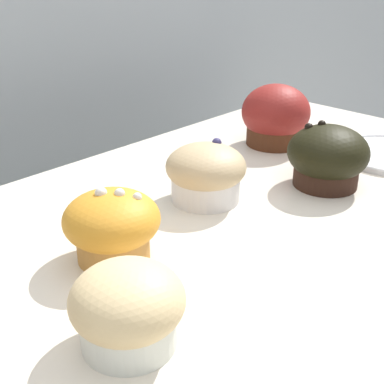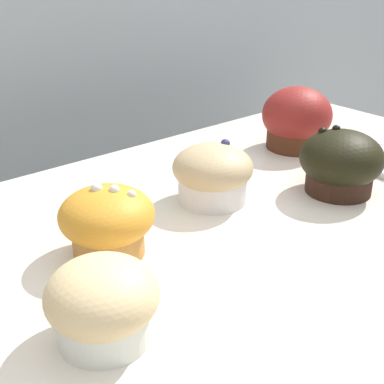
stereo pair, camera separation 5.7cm
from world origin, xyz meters
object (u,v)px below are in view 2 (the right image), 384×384
(muffin_front_center, at_px, (341,163))
(muffin_back_right, at_px, (213,173))
(muffin_back_center, at_px, (103,302))
(muffin_front_right, at_px, (107,221))
(muffin_front_left, at_px, (297,120))

(muffin_front_center, relative_size, muffin_back_right, 1.07)
(muffin_front_center, xyz_separation_m, muffin_back_center, (-0.37, -0.05, -0.00))
(muffin_front_center, distance_m, muffin_front_right, 0.31)
(muffin_front_left, relative_size, muffin_front_right, 1.10)
(muffin_front_left, bearing_deg, muffin_front_center, -120.21)
(muffin_back_center, bearing_deg, muffin_front_center, 7.81)
(muffin_front_center, bearing_deg, muffin_front_left, 59.79)
(muffin_front_center, distance_m, muffin_back_right, 0.16)
(muffin_front_center, distance_m, muffin_front_left, 0.16)
(muffin_front_left, distance_m, muffin_front_right, 0.39)
(muffin_front_left, xyz_separation_m, muffin_front_right, (-0.38, -0.08, -0.01))
(muffin_back_right, bearing_deg, muffin_front_left, 14.81)
(muffin_front_center, relative_size, muffin_front_right, 1.08)
(muffin_back_right, distance_m, muffin_front_left, 0.23)
(muffin_front_right, distance_m, muffin_back_center, 0.13)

